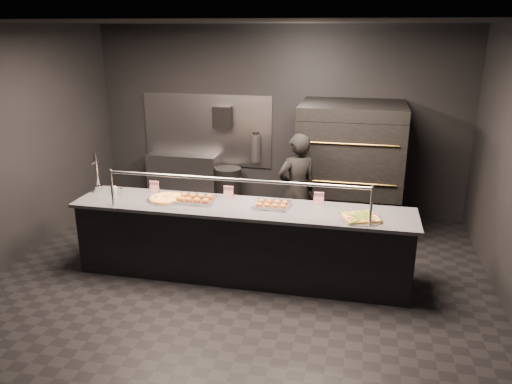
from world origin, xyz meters
TOP-DOWN VIEW (x-y plane):
  - room at (-0.02, 0.05)m, footprint 6.04×6.00m
  - service_counter at (0.00, -0.00)m, footprint 4.10×0.78m
  - pizza_oven at (1.20, 1.90)m, footprint 1.50×1.23m
  - prep_shelf at (-1.60, 2.32)m, footprint 1.20×0.35m
  - towel_dispenser at (-0.90, 2.39)m, footprint 0.30×0.20m
  - fire_extinguisher at (-0.35, 2.40)m, footprint 0.14×0.14m
  - beer_tap at (-1.95, 0.15)m, footprint 0.14×0.21m
  - round_pizza at (-0.95, 0.04)m, footprint 0.51×0.51m
  - slider_tray_a at (-0.60, 0.06)m, footprint 0.52×0.41m
  - slider_tray_b at (0.36, 0.06)m, footprint 0.47×0.38m
  - square_pizza at (1.40, -0.13)m, footprint 0.48×0.48m
  - condiment_jar at (-1.67, 0.12)m, footprint 0.14×0.06m
  - tent_cards at (-0.19, 0.28)m, footprint 2.24×0.04m
  - trash_bin at (-0.78, 2.22)m, footprint 0.44×0.44m
  - worker at (0.51, 1.12)m, footprint 0.70×0.65m

SIDE VIEW (x-z plane):
  - trash_bin at x=-0.78m, z-range 0.00..0.74m
  - prep_shelf at x=-1.60m, z-range 0.00..0.90m
  - service_counter at x=0.00m, z-range -0.22..1.15m
  - worker at x=0.51m, z-range 0.00..1.60m
  - round_pizza at x=-0.95m, z-range 0.92..0.95m
  - square_pizza at x=1.40m, z-range 0.92..0.96m
  - slider_tray_b at x=0.36m, z-range 0.91..0.98m
  - slider_tray_a at x=-0.60m, z-range 0.91..0.99m
  - condiment_jar at x=-1.67m, z-range 0.92..1.01m
  - pizza_oven at x=1.20m, z-range 0.01..1.92m
  - tent_cards at x=-0.19m, z-range 0.92..1.07m
  - fire_extinguisher at x=-0.35m, z-range 0.81..1.31m
  - beer_tap at x=-1.95m, z-range 0.80..1.36m
  - room at x=-0.02m, z-range 0.00..3.00m
  - towel_dispenser at x=-0.90m, z-range 1.38..1.73m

